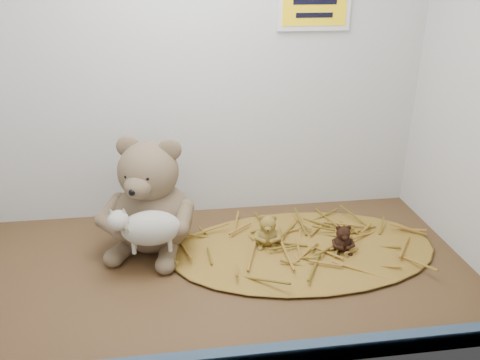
{
  "coord_description": "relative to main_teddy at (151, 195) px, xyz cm",
  "views": [
    {
      "loc": [
        -4.32,
        -88.1,
        60.89
      ],
      "look_at": [
        8.24,
        3.63,
        20.27
      ],
      "focal_mm": 35.0,
      "sensor_mm": 36.0,
      "label": 1
    }
  ],
  "objects": [
    {
      "name": "alcove_shell",
      "position": [
        11.48,
        -3.12,
        31.01
      ],
      "size": [
        120.4,
        60.2,
        90.4
      ],
      "color": "#463018",
      "rests_on": "ground"
    },
    {
      "name": "straw_bed",
      "position": [
        35.42,
        -6.91,
        -13.37
      ],
      "size": [
        64.08,
        37.21,
        1.24
      ],
      "primitive_type": "ellipsoid",
      "color": "brown",
      "rests_on": "shelf_floor"
    },
    {
      "name": "main_teddy",
      "position": [
        0.0,
        0.0,
        0.0
      ],
      "size": [
        29.52,
        30.25,
        27.98
      ],
      "primitive_type": null,
      "rotation": [
        0.0,
        0.0,
        -0.36
      ],
      "color": "#766049",
      "rests_on": "shelf_floor"
    },
    {
      "name": "toy_lamb",
      "position": [
        0.0,
        -10.03,
        -3.24
      ],
      "size": [
        16.82,
        10.27,
        10.87
      ],
      "primitive_type": null,
      "color": "beige",
      "rests_on": "main_teddy"
    },
    {
      "name": "mini_teddy_tan",
      "position": [
        26.96,
        -4.34,
        -8.77
      ],
      "size": [
        7.48,
        7.77,
        7.97
      ],
      "primitive_type": null,
      "rotation": [
        0.0,
        0.0,
        -0.17
      ],
      "color": "olive",
      "rests_on": "straw_bed"
    },
    {
      "name": "mini_teddy_brown",
      "position": [
        43.89,
        -9.49,
        -9.39
      ],
      "size": [
        5.9,
        6.17,
        6.72
      ],
      "primitive_type": null,
      "rotation": [
        0.0,
        0.0,
        -0.09
      ],
      "color": "black",
      "rests_on": "straw_bed"
    },
    {
      "name": "wall_sign",
      "position": [
        41.48,
        17.28,
        41.01
      ],
      "size": [
        16.0,
        1.2,
        11.0
      ],
      "primitive_type": "cube",
      "color": "yellow",
      "rests_on": "back_wall"
    }
  ]
}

